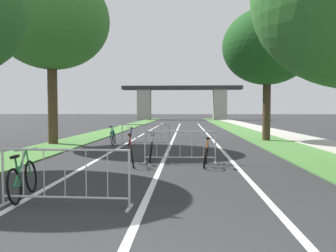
# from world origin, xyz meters

# --- Properties ---
(grass_verge_left) EXTENTS (2.32, 72.26, 0.05)m
(grass_verge_left) POSITION_xyz_m (-5.39, 29.56, 0.03)
(grass_verge_left) COLOR #477A38
(grass_verge_left) RESTS_ON ground
(grass_verge_right) EXTENTS (2.32, 72.26, 0.05)m
(grass_verge_right) POSITION_xyz_m (5.39, 29.56, 0.03)
(grass_verge_right) COLOR #477A38
(grass_verge_right) RESTS_ON ground
(sidewalk_path_right) EXTENTS (2.23, 72.26, 0.08)m
(sidewalk_path_right) POSITION_xyz_m (7.66, 29.56, 0.04)
(sidewalk_path_right) COLOR #ADA89E
(sidewalk_path_right) RESTS_ON ground
(lane_stripe_center) EXTENTS (0.14, 41.80, 0.01)m
(lane_stripe_center) POSITION_xyz_m (0.00, 20.90, 0.00)
(lane_stripe_center) COLOR silver
(lane_stripe_center) RESTS_ON ground
(lane_stripe_right_lane) EXTENTS (0.14, 41.80, 0.01)m
(lane_stripe_right_lane) POSITION_xyz_m (2.33, 20.90, 0.00)
(lane_stripe_right_lane) COLOR silver
(lane_stripe_right_lane) RESTS_ON ground
(lane_stripe_left_lane) EXTENTS (0.14, 41.80, 0.01)m
(lane_stripe_left_lane) POSITION_xyz_m (-2.33, 20.90, 0.00)
(lane_stripe_left_lane) COLOR silver
(lane_stripe_left_lane) RESTS_ON ground
(overpass_bridge) EXTENTS (21.75, 2.82, 6.16)m
(overpass_bridge) POSITION_xyz_m (0.00, 59.72, 3.95)
(overpass_bridge) COLOR #2D2D30
(overpass_bridge) RESTS_ON ground
(tree_left_pine_near) EXTENTS (5.75, 5.75, 8.67)m
(tree_left_pine_near) POSITION_xyz_m (-5.94, 14.31, 6.20)
(tree_left_pine_near) COLOR #4C3823
(tree_left_pine_near) RESTS_ON ground
(tree_right_pine_far) EXTENTS (4.98, 4.98, 7.38)m
(tree_right_pine_far) POSITION_xyz_m (5.26, 16.76, 5.24)
(tree_right_pine_far) COLOR #3D2D1E
(tree_right_pine_far) RESTS_ON ground
(crowd_barrier_nearest) EXTENTS (2.39, 0.52, 1.05)m
(crowd_barrier_nearest) POSITION_xyz_m (-1.38, 3.42, 0.52)
(crowd_barrier_nearest) COLOR #ADADB2
(crowd_barrier_nearest) RESTS_ON ground
(crowd_barrier_second) EXTENTS (2.38, 0.50, 1.05)m
(crowd_barrier_second) POSITION_xyz_m (0.58, 8.64, 0.52)
(crowd_barrier_second) COLOR #ADADB2
(crowd_barrier_second) RESTS_ON ground
(crowd_barrier_third) EXTENTS (2.39, 0.54, 1.05)m
(crowd_barrier_third) POSITION_xyz_m (-1.18, 13.85, 0.52)
(crowd_barrier_third) COLOR #ADADB2
(crowd_barrier_third) RESTS_ON ground
(bicycle_blue_0) EXTENTS (0.54, 1.62, 0.89)m
(bicycle_blue_0) POSITION_xyz_m (-2.03, 14.43, 0.35)
(bicycle_blue_0) COLOR black
(bicycle_blue_0) RESTS_ON ground
(bicycle_red_1) EXTENTS (0.47, 1.72, 0.98)m
(bicycle_red_1) POSITION_xyz_m (-0.95, 8.11, 0.38)
(bicycle_red_1) COLOR black
(bicycle_red_1) RESTS_ON ground
(bicycle_green_2) EXTENTS (0.55, 1.65, 0.95)m
(bicycle_green_2) POSITION_xyz_m (-2.43, 4.00, 0.37)
(bicycle_green_2) COLOR black
(bicycle_green_2) RESTS_ON ground
(bicycle_teal_3) EXTENTS (0.49, 1.74, 0.96)m
(bicycle_teal_3) POSITION_xyz_m (-2.89, 14.30, 0.39)
(bicycle_teal_3) COLOR black
(bicycle_teal_3) RESTS_ON ground
(bicycle_orange_4) EXTENTS (0.52, 1.59, 0.91)m
(bicycle_orange_4) POSITION_xyz_m (1.39, 8.10, 0.35)
(bicycle_orange_4) COLOR black
(bicycle_orange_4) RESTS_ON ground
(bicycle_silver_5) EXTENTS (0.54, 1.73, 1.03)m
(bicycle_silver_5) POSITION_xyz_m (-0.42, 9.08, 0.38)
(bicycle_silver_5) COLOR black
(bicycle_silver_5) RESTS_ON ground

